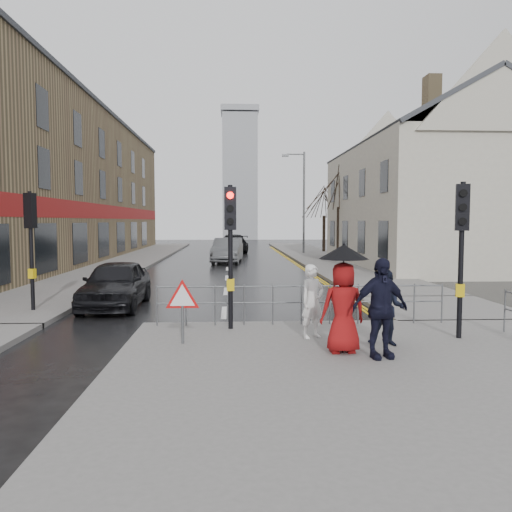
{
  "coord_description": "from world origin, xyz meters",
  "views": [
    {
      "loc": [
        0.22,
        -11.54,
        2.7
      ],
      "look_at": [
        0.93,
        2.65,
        1.7
      ],
      "focal_mm": 35.0,
      "sensor_mm": 36.0,
      "label": 1
    }
  ],
  "objects": [
    {
      "name": "ground",
      "position": [
        0.0,
        0.0,
        0.0
      ],
      "size": [
        120.0,
        120.0,
        0.0
      ],
      "primitive_type": "plane",
      "color": "black",
      "rests_on": "ground"
    },
    {
      "name": "near_pavement",
      "position": [
        3.0,
        -3.5,
        0.07
      ],
      "size": [
        10.0,
        9.0,
        0.14
      ],
      "primitive_type": "cube",
      "color": "#605E5B",
      "rests_on": "ground"
    },
    {
      "name": "left_pavement",
      "position": [
        -6.5,
        23.0,
        0.07
      ],
      "size": [
        4.0,
        44.0,
        0.14
      ],
      "primitive_type": "cube",
      "color": "#605E5B",
      "rests_on": "ground"
    },
    {
      "name": "right_pavement",
      "position": [
        6.5,
        25.0,
        0.07
      ],
      "size": [
        4.0,
        40.0,
        0.14
      ],
      "primitive_type": "cube",
      "color": "#605E5B",
      "rests_on": "ground"
    },
    {
      "name": "pavement_bridge_right",
      "position": [
        6.5,
        3.0,
        0.07
      ],
      "size": [
        4.0,
        4.2,
        0.14
      ],
      "primitive_type": "cube",
      "color": "#605E5B",
      "rests_on": "ground"
    },
    {
      "name": "building_left_terrace",
      "position": [
        -12.0,
        22.0,
        5.0
      ],
      "size": [
        8.0,
        42.0,
        10.0
      ],
      "primitive_type": "cube",
      "color": "#89744F",
      "rests_on": "ground"
    },
    {
      "name": "building_right_cream",
      "position": [
        12.0,
        18.0,
        4.78
      ],
      "size": [
        9.0,
        16.4,
        10.1
      ],
      "color": "#B0AA99",
      "rests_on": "ground"
    },
    {
      "name": "church_tower",
      "position": [
        1.5,
        62.0,
        9.0
      ],
      "size": [
        5.0,
        5.0,
        18.0
      ],
      "primitive_type": "cube",
      "color": "#93969B",
      "rests_on": "ground"
    },
    {
      "name": "traffic_signal_near_left",
      "position": [
        0.2,
        0.2,
        2.46
      ],
      "size": [
        0.28,
        0.27,
        3.4
      ],
      "color": "black",
      "rests_on": "near_pavement"
    },
    {
      "name": "traffic_signal_near_right",
      "position": [
        5.2,
        -1.0,
        2.46
      ],
      "size": [
        0.34,
        0.33,
        3.4
      ],
      "color": "black",
      "rests_on": "near_pavement"
    },
    {
      "name": "traffic_signal_far_left",
      "position": [
        -5.5,
        3.0,
        2.46
      ],
      "size": [
        0.34,
        0.33,
        3.4
      ],
      "color": "black",
      "rests_on": "left_pavement"
    },
    {
      "name": "guard_railing_front",
      "position": [
        1.95,
        0.6,
        0.86
      ],
      "size": [
        7.14,
        0.04,
        1.0
      ],
      "color": "#595B5E",
      "rests_on": "near_pavement"
    },
    {
      "name": "warning_sign",
      "position": [
        -0.8,
        -1.21,
        1.04
      ],
      "size": [
        0.8,
        0.07,
        1.35
      ],
      "color": "#595B5E",
      "rests_on": "near_pavement"
    },
    {
      "name": "street_lamp",
      "position": [
        5.82,
        28.0,
        4.71
      ],
      "size": [
        1.83,
        0.25,
        8.0
      ],
      "color": "#595B5E",
      "rests_on": "right_pavement"
    },
    {
      "name": "tree_near",
      "position": [
        7.5,
        22.0,
        5.14
      ],
      "size": [
        2.4,
        2.4,
        6.58
      ],
      "color": "#31261B",
      "rests_on": "right_pavement"
    },
    {
      "name": "tree_far",
      "position": [
        8.0,
        30.0,
        4.42
      ],
      "size": [
        2.4,
        2.4,
        5.64
      ],
      "color": "#31261B",
      "rests_on": "right_pavement"
    },
    {
      "name": "pedestrian_a",
      "position": [
        1.99,
        -0.81,
        0.95
      ],
      "size": [
        0.7,
        0.63,
        1.61
      ],
      "primitive_type": "imported",
      "rotation": [
        0.0,
        0.0,
        0.54
      ],
      "color": "white",
      "rests_on": "near_pavement"
    },
    {
      "name": "pedestrian_b",
      "position": [
        3.41,
        -1.55,
        0.92
      ],
      "size": [
        0.94,
        0.86,
        1.56
      ],
      "primitive_type": "imported",
      "rotation": [
        0.0,
        0.0,
        -0.46
      ],
      "color": "black",
      "rests_on": "near_pavement"
    },
    {
      "name": "pedestrian_with_umbrella",
      "position": [
        2.38,
        -2.09,
        1.27
      ],
      "size": [
        0.96,
        0.96,
        2.11
      ],
      "color": "maroon",
      "rests_on": "near_pavement"
    },
    {
      "name": "pedestrian_d",
      "position": [
        2.99,
        -2.48,
        1.08
      ],
      "size": [
        1.17,
        0.67,
        1.88
      ],
      "primitive_type": "imported",
      "rotation": [
        0.0,
        0.0,
        0.2
      ],
      "color": "black",
      "rests_on": "near_pavement"
    },
    {
      "name": "car_parked",
      "position": [
        -3.39,
        4.12,
        0.74
      ],
      "size": [
        1.79,
        4.35,
        1.48
      ],
      "primitive_type": "imported",
      "rotation": [
        0.0,
        0.0,
        0.01
      ],
      "color": "black",
      "rests_on": "ground"
    },
    {
      "name": "car_mid",
      "position": [
        -0.03,
        20.52,
        0.8
      ],
      "size": [
        2.11,
        4.97,
        1.59
      ],
      "primitive_type": "imported",
      "rotation": [
        0.0,
        0.0,
        -0.09
      ],
      "color": "#4C4E51",
      "rests_on": "ground"
    },
    {
      "name": "car_far",
      "position": [
        0.36,
        31.08,
        0.78
      ],
      "size": [
        2.72,
        5.56,
        1.56
      ],
      "primitive_type": "imported",
      "rotation": [
        0.0,
        0.0,
        3.24
      ],
      "color": "black",
      "rests_on": "ground"
    }
  ]
}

